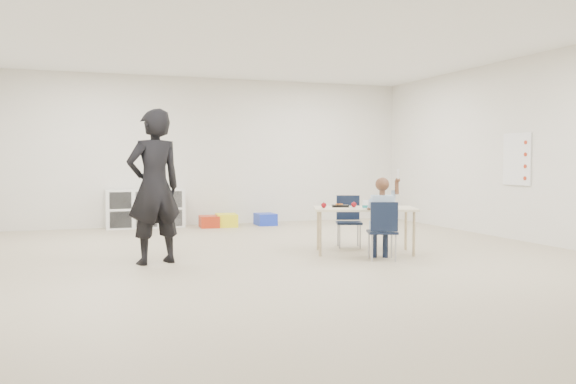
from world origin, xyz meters
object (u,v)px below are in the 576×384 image
object	(u,v)px
child	(382,214)
adult	(154,187)
table	(364,230)
cubby_shelf	(145,209)
chair_near	(382,231)

from	to	relation	value
child	adult	xyz separation A→B (m)	(-2.68, 0.67, 0.34)
child	table	bearing A→B (deg)	105.24
table	cubby_shelf	xyz separation A→B (m)	(-2.38, 4.08, 0.04)
chair_near	adult	distance (m)	2.82
chair_near	cubby_shelf	distance (m)	5.20
adult	child	bearing A→B (deg)	148.99
adult	chair_near	bearing A→B (deg)	148.99
chair_near	cubby_shelf	world-z (taller)	chair_near
table	cubby_shelf	bearing A→B (deg)	140.06
table	chair_near	bearing A→B (deg)	-74.76
adult	table	bearing A→B (deg)	160.89
table	adult	world-z (taller)	adult
chair_near	adult	xyz separation A→B (m)	(-2.68, 0.67, 0.55)
child	adult	world-z (taller)	adult
chair_near	child	distance (m)	0.21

